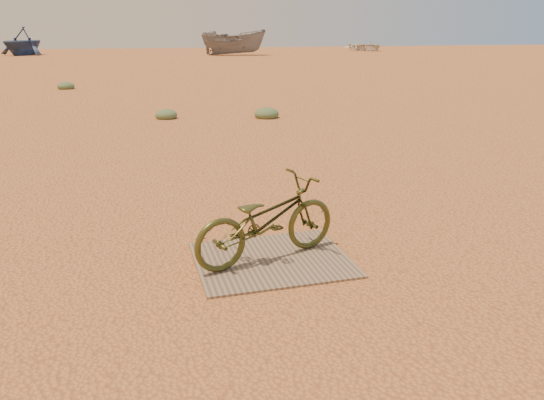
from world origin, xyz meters
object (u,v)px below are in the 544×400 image
object	(u,v)px
boat_far_left	(22,41)
boat_far_right	(366,46)
bicycle	(267,220)
plywood_board	(272,260)
boat_mid_right	(234,42)

from	to	relation	value
boat_far_left	boat_far_right	distance (m)	31.59
bicycle	boat_far_right	world-z (taller)	boat_far_right
plywood_board	bicycle	world-z (taller)	bicycle
bicycle	boat_far_right	xyz separation A→B (m)	(22.86, 46.34, 0.06)
plywood_board	bicycle	distance (m)	0.40
boat_far_right	boat_far_left	bearing A→B (deg)	170.99
bicycle	boat_far_left	size ratio (longest dim) A/B	0.34
bicycle	boat_mid_right	bearing A→B (deg)	-28.60
plywood_board	bicycle	bearing A→B (deg)	160.27
boat_far_left	bicycle	bearing A→B (deg)	-47.45
plywood_board	boat_far_right	distance (m)	51.67
plywood_board	boat_far_left	distance (m)	45.80
plywood_board	boat_far_right	xyz separation A→B (m)	(22.82, 46.36, 0.46)
boat_far_left	boat_far_right	world-z (taller)	boat_far_left
boat_far_right	boat_mid_right	bearing A→B (deg)	-169.18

